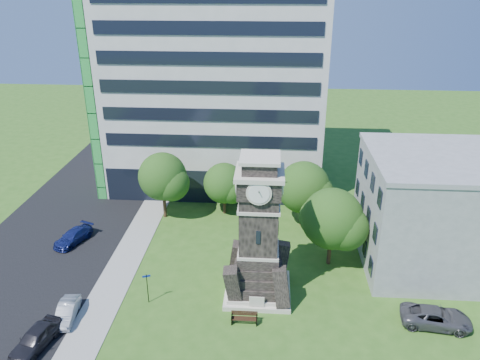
# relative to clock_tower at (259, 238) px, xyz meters

# --- Properties ---
(ground) EXTENTS (160.00, 160.00, 0.00)m
(ground) POSITION_rel_clock_tower_xyz_m (-3.00, -2.00, -5.28)
(ground) COLOR #305C1A
(ground) RESTS_ON ground
(sidewalk) EXTENTS (3.00, 70.00, 0.06)m
(sidewalk) POSITION_rel_clock_tower_xyz_m (-12.50, 3.00, -5.25)
(sidewalk) COLOR gray
(sidewalk) RESTS_ON ground
(street) EXTENTS (14.00, 80.00, 0.02)m
(street) POSITION_rel_clock_tower_xyz_m (-21.00, 3.00, -5.27)
(street) COLOR black
(street) RESTS_ON ground
(clock_tower) EXTENTS (5.40, 5.40, 12.22)m
(clock_tower) POSITION_rel_clock_tower_xyz_m (0.00, 0.00, 0.00)
(clock_tower) COLOR beige
(clock_tower) RESTS_ON ground
(office_tall) EXTENTS (26.20, 15.11, 28.60)m
(office_tall) POSITION_rel_clock_tower_xyz_m (-6.20, 23.84, 8.94)
(office_tall) COLOR silver
(office_tall) RESTS_ON ground
(office_low) EXTENTS (15.20, 12.20, 10.40)m
(office_low) POSITION_rel_clock_tower_xyz_m (16.97, 6.00, -0.07)
(office_low) COLOR #9EA1A3
(office_low) RESTS_ON ground
(car_street_south) EXTENTS (2.64, 4.68, 1.50)m
(car_street_south) POSITION_rel_clock_tower_xyz_m (-15.58, -7.44, -4.53)
(car_street_south) COLOR black
(car_street_south) RESTS_ON ground
(car_street_mid) EXTENTS (1.78, 3.89, 1.24)m
(car_street_mid) POSITION_rel_clock_tower_xyz_m (-14.63, -4.34, -4.66)
(car_street_mid) COLOR #929599
(car_street_mid) RESTS_ON ground
(car_street_north) EXTENTS (3.27, 4.79, 1.29)m
(car_street_north) POSITION_rel_clock_tower_xyz_m (-18.61, 6.68, -4.64)
(car_street_north) COLOR navy
(car_street_north) RESTS_ON ground
(car_east_lot) EXTENTS (5.48, 3.03, 1.45)m
(car_east_lot) POSITION_rel_clock_tower_xyz_m (13.63, -3.11, -4.55)
(car_east_lot) COLOR #4A494E
(car_east_lot) RESTS_ON ground
(park_bench) EXTENTS (2.01, 0.54, 1.04)m
(park_bench) POSITION_rel_clock_tower_xyz_m (-0.88, -3.95, -4.73)
(park_bench) COLOR black
(park_bench) RESTS_ON ground
(street_sign) EXTENTS (0.65, 0.06, 2.70)m
(street_sign) POSITION_rel_clock_tower_xyz_m (-8.82, -1.99, -3.59)
(street_sign) COLOR black
(street_sign) RESTS_ON ground
(tree_nw) EXTENTS (5.67, 5.15, 7.41)m
(tree_nw) POSITION_rel_clock_tower_xyz_m (-10.60, 12.69, -0.64)
(tree_nw) COLOR #332114
(tree_nw) RESTS_ON ground
(tree_nc) EXTENTS (4.93, 4.48, 5.92)m
(tree_nc) POSITION_rel_clock_tower_xyz_m (-4.17, 13.99, -1.75)
(tree_nc) COLOR #332114
(tree_nc) RESTS_ON ground
(tree_ne) EXTENTS (5.99, 5.44, 7.11)m
(tree_ne) POSITION_rel_clock_tower_xyz_m (4.34, 11.91, -1.07)
(tree_ne) COLOR #332114
(tree_ne) RESTS_ON ground
(tree_east) EXTENTS (6.07, 5.52, 7.45)m
(tree_east) POSITION_rel_clock_tower_xyz_m (6.45, 4.72, -0.78)
(tree_east) COLOR #332114
(tree_east) RESTS_ON ground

